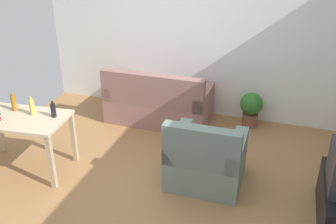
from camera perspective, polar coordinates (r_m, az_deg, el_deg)
name	(u,v)px	position (r m, az deg, el deg)	size (l,w,h in m)	color
ground_plane	(148,180)	(4.94, -2.98, -10.23)	(5.20, 4.40, 0.02)	#9E7042
wall_rear	(195,34)	(6.28, 4.12, 11.57)	(5.20, 0.10, 2.70)	white
couch	(158,104)	(6.20, -1.50, 1.19)	(1.65, 0.84, 0.92)	#996B66
desk	(20,125)	(5.18, -21.40, -1.79)	(1.27, 0.82, 0.76)	#C6B28E
potted_plant	(251,107)	(6.18, 12.39, 0.70)	(0.36, 0.36, 0.57)	brown
armchair	(206,161)	(4.73, 5.67, -7.27)	(0.91, 0.85, 0.92)	slate
bottle_amber	(14,103)	(5.29, -22.21, 1.31)	(0.06, 0.06, 0.25)	#9E6019
bottle_squat	(32,107)	(5.09, -19.79, 0.73)	(0.07, 0.07, 0.24)	#BCB24C
bottle_dark	(53,110)	(4.95, -16.87, 0.27)	(0.06, 0.06, 0.21)	black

